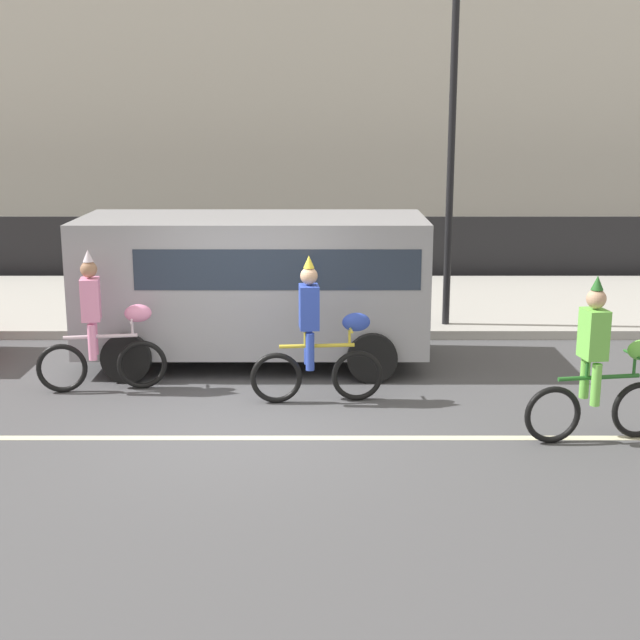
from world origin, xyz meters
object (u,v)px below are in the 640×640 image
(parade_cyclist_pink, at_px, (97,330))
(parade_cyclist_lime, at_px, (597,369))
(parade_cyclist_cobalt, at_px, (314,339))
(street_lamp_post, at_px, (449,91))
(parked_van_grey, at_px, (255,278))

(parade_cyclist_pink, xyz_separation_m, parade_cyclist_lime, (6.07, -1.86, 0.00))
(parade_cyclist_cobalt, xyz_separation_m, street_lamp_post, (2.16, 3.69, 3.15))
(parade_cyclist_cobalt, bearing_deg, street_lamp_post, 59.68)
(parade_cyclist_cobalt, xyz_separation_m, parade_cyclist_lime, (3.19, -1.38, 0.00))
(parade_cyclist_pink, height_order, street_lamp_post, street_lamp_post)
(parade_cyclist_cobalt, distance_m, parked_van_grey, 2.11)
(parked_van_grey, bearing_deg, parade_cyclist_pink, -145.21)
(parade_cyclist_cobalt, bearing_deg, parade_cyclist_lime, -23.44)
(parade_cyclist_pink, height_order, parade_cyclist_cobalt, same)
(parked_van_grey, bearing_deg, parade_cyclist_lime, -38.66)
(parade_cyclist_pink, bearing_deg, parade_cyclist_lime, -17.03)
(parade_cyclist_cobalt, relative_size, parade_cyclist_lime, 1.00)
(parade_cyclist_cobalt, xyz_separation_m, parked_van_grey, (-0.88, 1.87, 0.44))
(parade_cyclist_pink, relative_size, parked_van_grey, 0.38)
(parade_cyclist_pink, height_order, parade_cyclist_lime, same)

